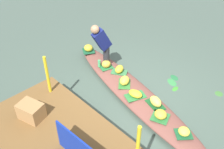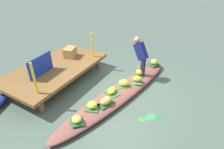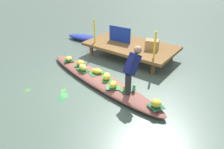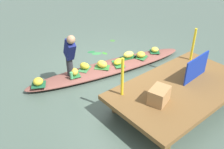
{
  "view_description": "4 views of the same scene",
  "coord_description": "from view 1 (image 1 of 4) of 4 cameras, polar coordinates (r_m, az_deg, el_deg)",
  "views": [
    {
      "loc": [
        -2.92,
        3.48,
        4.07
      ],
      "look_at": [
        0.46,
        0.23,
        0.5
      ],
      "focal_mm": 41.95,
      "sensor_mm": 36.0,
      "label": 1
    },
    {
      "loc": [
        -3.79,
        -1.98,
        3.37
      ],
      "look_at": [
        0.29,
        0.4,
        0.45
      ],
      "focal_mm": 30.25,
      "sensor_mm": 36.0,
      "label": 2
    },
    {
      "loc": [
        3.55,
        -4.18,
        3.23
      ],
      "look_at": [
        0.38,
        0.12,
        0.34
      ],
      "focal_mm": 34.56,
      "sensor_mm": 36.0,
      "label": 3
    },
    {
      "loc": [
        3.77,
        4.63,
        3.59
      ],
      "look_at": [
        0.38,
        0.54,
        0.27
      ],
      "focal_mm": 39.77,
      "sensor_mm": 36.0,
      "label": 4
    }
  ],
  "objects": [
    {
      "name": "leaf_mat_1",
      "position": [
        5.21,
        15.3,
        -12.37
      ],
      "size": [
        0.41,
        0.42,
        0.01
      ],
      "primitive_type": "cube",
      "rotation": [
        0.0,
        0.0,
        0.87
      ],
      "color": "#1B552F",
      "rests_on": "vendor_boat"
    },
    {
      "name": "drifting_plant_1",
      "position": [
        6.63,
        22.27,
        -3.88
      ],
      "size": [
        0.26,
        0.26,
        0.01
      ],
      "primitive_type": "ellipsoid",
      "rotation": [
        0.0,
        0.0,
        2.31
      ],
      "color": "#3D7233",
      "rests_on": "ground"
    },
    {
      "name": "railing_post_west",
      "position": [
        3.98,
        5.65,
        -15.38
      ],
      "size": [
        0.06,
        0.06,
        0.86
      ],
      "primitive_type": "cylinder",
      "color": "yellow",
      "rests_on": "dock_platform"
    },
    {
      "name": "banana_bunch_6",
      "position": [
        6.41,
        1.6,
        1.18
      ],
      "size": [
        0.28,
        0.32,
        0.18
      ],
      "primitive_type": "ellipsoid",
      "rotation": [
        0.0,
        0.0,
        1.94
      ],
      "color": "gold",
      "rests_on": "vendor_boat"
    },
    {
      "name": "vendor_person",
      "position": [
        6.3,
        -2.18,
        6.88
      ],
      "size": [
        0.27,
        0.52,
        1.2
      ],
      "color": "#28282D",
      "rests_on": "vendor_boat"
    },
    {
      "name": "banana_bunch_3",
      "position": [
        6.58,
        -1.28,
        2.29
      ],
      "size": [
        0.28,
        0.3,
        0.19
      ],
      "primitive_type": "ellipsoid",
      "rotation": [
        0.0,
        0.0,
        1.06
      ],
      "color": "gold",
      "rests_on": "vendor_boat"
    },
    {
      "name": "vendor_boat",
      "position": [
        6.03,
        4.6,
        -3.99
      ],
      "size": [
        4.76,
        1.64,
        0.2
      ],
      "primitive_type": "ellipsoid",
      "rotation": [
        0.0,
        0.0,
        -0.19
      ],
      "color": "brown",
      "rests_on": "ground"
    },
    {
      "name": "banana_bunch_4",
      "position": [
        6.04,
        2.74,
        -1.32
      ],
      "size": [
        0.31,
        0.34,
        0.2
      ],
      "primitive_type": "ellipsoid",
      "rotation": [
        0.0,
        0.0,
        5.14
      ],
      "color": "yellow",
      "rests_on": "vendor_boat"
    },
    {
      "name": "drifting_plant_2",
      "position": [
        6.63,
        12.95,
        -1.65
      ],
      "size": [
        0.36,
        0.31,
        0.01
      ],
      "primitive_type": "ellipsoid",
      "rotation": [
        0.0,
        0.0,
        2.69
      ],
      "color": "#358042",
      "rests_on": "ground"
    },
    {
      "name": "market_banner",
      "position": [
        4.16,
        -7.74,
        -15.57
      ],
      "size": [
        0.88,
        0.09,
        0.57
      ],
      "primitive_type": "cube",
      "rotation": [
        0.0,
        0.0,
        0.07
      ],
      "color": "navy",
      "rests_on": "dock_platform"
    },
    {
      "name": "dock_platform",
      "position": [
        4.71,
        -11.22,
        -14.45
      ],
      "size": [
        3.2,
        1.8,
        0.49
      ],
      "color": "brown",
      "rests_on": "ground"
    },
    {
      "name": "railing_post_east",
      "position": [
        5.35,
        -13.91,
        -0.07
      ],
      "size": [
        0.06,
        0.06,
        0.86
      ],
      "primitive_type": "cylinder",
      "color": "yellow",
      "rests_on": "dock_platform"
    },
    {
      "name": "canal_water",
      "position": [
        6.1,
        4.56,
        -4.69
      ],
      "size": [
        40.0,
        40.0,
        0.0
      ],
      "primitive_type": "plane",
      "color": "#45574C",
      "rests_on": "ground"
    },
    {
      "name": "leaf_mat_5",
      "position": [
        5.65,
        9.41,
        -6.49
      ],
      "size": [
        0.49,
        0.36,
        0.01
      ],
      "primitive_type": "cube",
      "rotation": [
        0.0,
        0.0,
        2.88
      ],
      "color": "#185024",
      "rests_on": "vendor_boat"
    },
    {
      "name": "leaf_mat_4",
      "position": [
        6.1,
        2.71,
        -2.04
      ],
      "size": [
        0.47,
        0.47,
        0.01
      ],
      "primitive_type": "cube",
      "rotation": [
        0.0,
        0.0,
        2.31
      ],
      "color": "#337532",
      "rests_on": "vendor_boat"
    },
    {
      "name": "produce_crate",
      "position": [
        5.03,
        -17.24,
        -7.64
      ],
      "size": [
        0.51,
        0.44,
        0.32
      ],
      "primitive_type": "cube",
      "rotation": [
        0.0,
        0.0,
        0.3
      ],
      "color": "#A47747",
      "rests_on": "dock_platform"
    },
    {
      "name": "leaf_mat_2",
      "position": [
        5.41,
        10.46,
        -9.13
      ],
      "size": [
        0.43,
        0.43,
        0.01
      ],
      "primitive_type": "cube",
      "rotation": [
        0.0,
        0.0,
        0.36
      ],
      "color": "#2B6F35",
      "rests_on": "vendor_boat"
    },
    {
      "name": "drifting_plant_0",
      "position": [
        6.79,
        13.43,
        -0.65
      ],
      "size": [
        0.29,
        0.24,
        0.01
      ],
      "primitive_type": "ellipsoid",
      "rotation": [
        0.0,
        0.0,
        2.8
      ],
      "color": "#236838",
      "rests_on": "ground"
    },
    {
      "name": "water_bottle",
      "position": [
        6.62,
        -2.79,
        2.43
      ],
      "size": [
        0.08,
        0.08,
        0.19
      ],
      "primitive_type": "cylinder",
      "color": "#4CAB68",
      "rests_on": "vendor_boat"
    },
    {
      "name": "leaf_mat_3",
      "position": [
        6.63,
        -1.27,
        1.63
      ],
      "size": [
        0.33,
        0.38,
        0.01
      ],
      "primitive_type": "cube",
      "rotation": [
        0.0,
        0.0,
        1.29
      ],
      "color": "#266D38",
      "rests_on": "vendor_boat"
    },
    {
      "name": "drifting_plant_3",
      "position": [
        6.45,
        13.62,
        -3.03
      ],
      "size": [
        0.13,
        0.22,
        0.01
      ],
      "primitive_type": "ellipsoid",
      "rotation": [
        0.0,
        0.0,
        1.66
      ],
      "color": "#388B2B",
      "rests_on": "ground"
    },
    {
      "name": "leaf_mat_6",
      "position": [
        6.46,
        1.58,
        0.55
      ],
      "size": [
        0.46,
        0.41,
        0.01
      ],
      "primitive_type": "cube",
      "rotation": [
        0.0,
        0.0,
        0.56
      ],
      "color": "#367543",
      "rests_on": "vendor_boat"
    },
    {
      "name": "banana_bunch_0",
      "position": [
        5.75,
        5.13,
        -4.19
      ],
      "size": [
        0.35,
        0.26,
        0.14
      ],
      "primitive_type": "ellipsoid",
      "rotation": [
        0.0,
        0.0,
        3.33
      ],
      "color": "yellow",
      "rests_on": "vendor_boat"
    },
    {
      "name": "leaf_mat_0",
      "position": [
        5.8,
        5.1,
        -4.71
      ],
      "size": [
        0.42,
        0.52,
        0.01
      ],
      "primitive_type": "cube",
      "rotation": [
        0.0,
        0.0,
        1.19
      ],
      "color": "#2C7337",
      "rests_on": "vendor_boat"
    },
    {
      "name": "banana_bunch_2",
      "position": [
        5.35,
        10.56,
        -8.53
      ],
      "size": [
        0.29,
        0.29,
        0.16
      ],
      "primitive_type": "ellipsoid",
      "rotation": [
        0.0,
        0.0,
        1.38
      ],
      "color": "gold",
      "rests_on": "vendor_boat"
    },
    {
      "name": "banana_bunch_5",
      "position": [
        5.59,
        9.5,
        -5.8
      ],
      "size": [
        0.36,
        0.27,
        0.19
      ],
      "primitive_type": "ellipsoid",
      "rotation": [
        0.0,
        0.0,
        2.86
      ],
      "color": "#F3DE53",
      "rests_on": "vendor_boat"
    },
    {
      "name": "banana_bunch_1",
      "position": [
        5.16,
        15.43,
        -11.86
      ],
      "size": [
        0.25,
        0.24,
        0.14
      ],
      "primitive_type": "ellipsoid",
      "rotation": [
        0.0,
        0.0,
        6.16
      ],
      "color": "yellow",
      "rests_on": "vendor_boat"
    },
    {
      "name": "banana_bunch_7",
      "position": [
        7.26,
        -5.18,
        5.8
      ],
      "size": [
        0.26,
        0.26,
        0.19
      ],
      "primitive_type": "ellipsoid",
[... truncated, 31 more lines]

